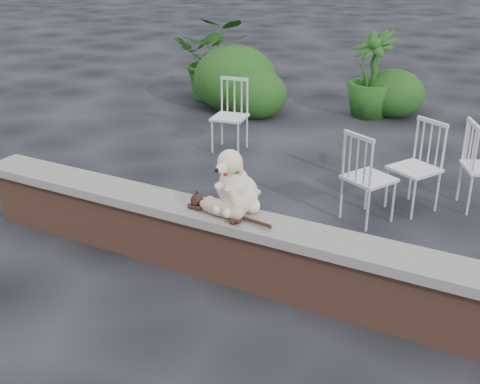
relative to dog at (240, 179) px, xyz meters
The scene contains 11 objects.
ground 0.97m from the dog, 13.67° to the right, with size 60.00×60.00×0.00m, color black.
brick_wall 0.75m from the dog, 13.67° to the right, with size 6.00×0.30×0.50m, color brown.
capstone 0.54m from the dog, 13.67° to the right, with size 6.20×0.40×0.08m, color slate.
dog is the anchor object (origin of this frame).
cat 0.27m from the dog, 118.07° to the right, with size 0.93×0.22×0.16m, color tan, non-canonical shape.
chair_a 3.15m from the dog, 120.92° to the left, with size 0.56×0.56×0.94m, color white, non-canonical shape.
chair_b 2.23m from the dog, 63.80° to the left, with size 0.56×0.56×0.94m, color white, non-canonical shape.
chair_c 1.68m from the dog, 66.92° to the left, with size 0.56×0.56×0.94m, color white, non-canonical shape.
potted_plant_a 5.80m from the dog, 122.73° to the left, with size 1.28×1.11×1.42m, color #214513.
potted_plant_b 5.14m from the dog, 95.19° to the left, with size 0.75×0.75×1.33m, color #214513.
shrubbery 5.04m from the dog, 112.80° to the left, with size 3.55×1.99×1.09m.
Camera 1 is at (1.69, -3.77, 2.68)m, focal length 44.60 mm.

